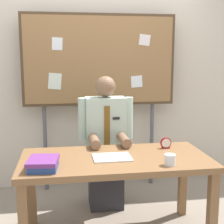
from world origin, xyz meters
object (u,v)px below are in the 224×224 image
object	(u,v)px
book_stack	(43,164)
desk_clock	(166,143)
desk	(115,168)
coffee_mug	(170,160)
open_notebook	(112,157)
person	(106,148)
bulletin_board	(100,62)

from	to	relation	value
book_stack	desk_clock	world-z (taller)	desk_clock
desk	desk_clock	xyz separation A→B (m)	(0.50, 0.20, 0.14)
desk	coffee_mug	bearing A→B (deg)	-33.99
desk	open_notebook	distance (m)	0.10
book_stack	open_notebook	world-z (taller)	book_stack
desk_clock	coffee_mug	world-z (taller)	desk_clock
coffee_mug	person	bearing A→B (deg)	113.85
person	coffee_mug	world-z (taller)	person
person	desk_clock	size ratio (longest dim) A/B	13.52
desk	person	size ratio (longest dim) A/B	1.15
open_notebook	coffee_mug	bearing A→B (deg)	-29.91
person	book_stack	xyz separation A→B (m)	(-0.58, -0.80, 0.13)
desk	coffee_mug	world-z (taller)	coffee_mug
desk	open_notebook	xyz separation A→B (m)	(-0.03, -0.02, 0.10)
open_notebook	desk_clock	xyz separation A→B (m)	(0.53, 0.22, 0.04)
person	book_stack	world-z (taller)	person
book_stack	desk_clock	size ratio (longest dim) A/B	2.80
desk	bulletin_board	distance (m)	1.40
open_notebook	desk_clock	size ratio (longest dim) A/B	3.10
desk	desk_clock	world-z (taller)	desk_clock
desk	bulletin_board	world-z (taller)	bulletin_board
open_notebook	coffee_mug	xyz separation A→B (m)	(0.41, -0.24, 0.04)
desk	book_stack	size ratio (longest dim) A/B	5.55
bulletin_board	coffee_mug	size ratio (longest dim) A/B	23.06
person	desk_clock	bearing A→B (deg)	-39.60
bulletin_board	book_stack	xyz separation A→B (m)	(-0.58, -1.30, -0.72)
book_stack	desk_clock	xyz separation A→B (m)	(1.07, 0.39, 0.00)
coffee_mug	desk_clock	bearing A→B (deg)	75.82
bulletin_board	open_notebook	world-z (taller)	bulletin_board
person	coffee_mug	size ratio (longest dim) A/B	15.52
desk	person	bearing A→B (deg)	90.00
person	bulletin_board	world-z (taller)	bulletin_board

